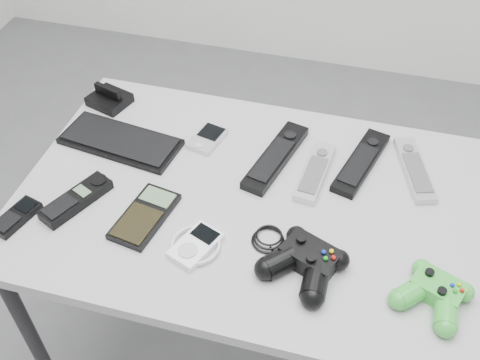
% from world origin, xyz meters
% --- Properties ---
extents(desk, '(1.04, 0.67, 0.70)m').
position_xyz_m(desk, '(0.06, 0.09, 0.64)').
color(desk, '#ABABAD').
rests_on(desk, floor).
extents(pda_keyboard, '(0.30, 0.16, 0.02)m').
position_xyz_m(pda_keyboard, '(-0.30, 0.19, 0.71)').
color(pda_keyboard, black).
rests_on(pda_keyboard, desk).
extents(dock_bracket, '(0.12, 0.11, 0.05)m').
position_xyz_m(dock_bracket, '(-0.39, 0.33, 0.72)').
color(dock_bracket, black).
rests_on(dock_bracket, desk).
extents(pda, '(0.08, 0.11, 0.02)m').
position_xyz_m(pda, '(-0.10, 0.25, 0.71)').
color(pda, silver).
rests_on(pda, desk).
extents(remote_silver_a, '(0.07, 0.20, 0.02)m').
position_xyz_m(remote_silver_a, '(0.17, 0.20, 0.71)').
color(remote_silver_a, silver).
rests_on(remote_silver_a, desk).
extents(remote_black_a, '(0.11, 0.25, 0.02)m').
position_xyz_m(remote_black_a, '(0.07, 0.23, 0.71)').
color(remote_black_a, black).
rests_on(remote_black_a, desk).
extents(remote_black_b, '(0.11, 0.24, 0.02)m').
position_xyz_m(remote_black_b, '(0.27, 0.26, 0.71)').
color(remote_black_b, black).
rests_on(remote_black_b, desk).
extents(remote_silver_b, '(0.11, 0.21, 0.02)m').
position_xyz_m(remote_silver_b, '(0.39, 0.27, 0.71)').
color(remote_silver_b, '#B2B0B7').
rests_on(remote_silver_b, desk).
extents(mobile_phone, '(0.07, 0.12, 0.02)m').
position_xyz_m(mobile_phone, '(-0.41, -0.09, 0.71)').
color(mobile_phone, black).
rests_on(mobile_phone, desk).
extents(cordless_handset, '(0.12, 0.17, 0.03)m').
position_xyz_m(cordless_handset, '(-0.31, -0.02, 0.71)').
color(cordless_handset, black).
rests_on(cordless_handset, desk).
extents(calculator, '(0.11, 0.18, 0.02)m').
position_xyz_m(calculator, '(-0.15, -0.02, 0.71)').
color(calculator, black).
rests_on(calculator, desk).
extents(mp3_player, '(0.13, 0.14, 0.02)m').
position_xyz_m(mp3_player, '(-0.02, -0.07, 0.71)').
color(mp3_player, white).
rests_on(mp3_player, desk).
extents(controller_black, '(0.29, 0.24, 0.05)m').
position_xyz_m(controller_black, '(0.20, -0.06, 0.72)').
color(controller_black, black).
rests_on(controller_black, desk).
extents(controller_green, '(0.17, 0.18, 0.04)m').
position_xyz_m(controller_green, '(0.44, -0.07, 0.72)').
color(controller_green, green).
rests_on(controller_green, desk).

